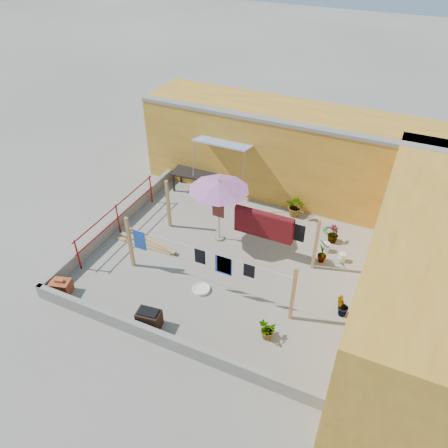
# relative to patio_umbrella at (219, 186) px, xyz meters

# --- Properties ---
(ground) EXTENTS (80.00, 80.00, 0.00)m
(ground) POSITION_rel_patio_umbrella_xyz_m (0.68, -0.89, -2.04)
(ground) COLOR #9E998E
(ground) RESTS_ON ground
(wall_back) EXTENTS (11.00, 3.27, 3.21)m
(wall_back) POSITION_rel_patio_umbrella_xyz_m (1.18, 3.80, -0.43)
(wall_back) COLOR gold
(wall_back) RESTS_ON ground
(wall_right) EXTENTS (2.40, 9.00, 3.20)m
(wall_right) POSITION_rel_patio_umbrella_xyz_m (5.88, -0.89, -0.44)
(wall_right) COLOR gold
(wall_right) RESTS_ON ground
(parapet_front) EXTENTS (8.30, 0.16, 0.44)m
(parapet_front) POSITION_rel_patio_umbrella_xyz_m (0.68, -4.47, -1.82)
(parapet_front) COLOR gray
(parapet_front) RESTS_ON ground
(parapet_left) EXTENTS (0.16, 7.30, 0.44)m
(parapet_left) POSITION_rel_patio_umbrella_xyz_m (-3.40, -0.89, -1.82)
(parapet_left) COLOR gray
(parapet_left) RESTS_ON ground
(red_railing) EXTENTS (0.05, 4.20, 1.10)m
(red_railing) POSITION_rel_patio_umbrella_xyz_m (-3.17, -1.09, -1.32)
(red_railing) COLOR maroon
(red_railing) RESTS_ON ground
(clothesline_rig) EXTENTS (5.09, 2.35, 1.80)m
(clothesline_rig) POSITION_rel_patio_umbrella_xyz_m (1.37, -0.36, -0.97)
(clothesline_rig) COLOR tan
(clothesline_rig) RESTS_ON ground
(patio_umbrella) EXTENTS (2.20, 2.20, 2.27)m
(patio_umbrella) POSITION_rel_patio_umbrella_xyz_m (0.00, 0.00, 0.00)
(patio_umbrella) COLOR gray
(patio_umbrella) RESTS_ON ground
(outdoor_table) EXTENTS (1.72, 0.98, 0.77)m
(outdoor_table) POSITION_rel_patio_umbrella_xyz_m (-2.13, 2.31, -1.34)
(outdoor_table) COLOR black
(outdoor_table) RESTS_ON ground
(brick_stack) EXTENTS (0.64, 0.53, 0.48)m
(brick_stack) POSITION_rel_patio_umbrella_xyz_m (-3.02, -4.09, -1.83)
(brick_stack) COLOR #B44629
(brick_stack) RESTS_ON ground
(lumber_pile) EXTENTS (2.23, 0.62, 0.14)m
(lumber_pile) POSITION_rel_patio_umbrella_xyz_m (-1.98, -1.27, -1.97)
(lumber_pile) COLOR tan
(lumber_pile) RESTS_ON ground
(brazier) EXTENTS (0.66, 0.48, 0.55)m
(brazier) POSITION_rel_patio_umbrella_xyz_m (-0.08, -4.09, -1.77)
(brazier) COLOR black
(brazier) RESTS_ON ground
(white_basin) EXTENTS (0.52, 0.52, 0.09)m
(white_basin) POSITION_rel_patio_umbrella_xyz_m (0.55, -2.37, -1.99)
(white_basin) COLOR white
(white_basin) RESTS_ON ground
(water_jug_a) EXTENTS (0.21, 0.21, 0.33)m
(water_jug_a) POSITION_rel_patio_umbrella_xyz_m (3.92, 0.57, -1.89)
(water_jug_a) COLOR white
(water_jug_a) RESTS_ON ground
(water_jug_b) EXTENTS (0.23, 0.23, 0.37)m
(water_jug_b) POSITION_rel_patio_umbrella_xyz_m (3.35, 0.83, -1.88)
(water_jug_b) COLOR white
(water_jug_b) RESTS_ON ground
(green_hose) EXTENTS (0.47, 0.47, 0.07)m
(green_hose) POSITION_rel_patio_umbrella_xyz_m (3.24, 1.90, -2.01)
(green_hose) COLOR #1A782A
(green_hose) RESTS_ON ground
(plant_back_a) EXTENTS (0.71, 0.62, 0.77)m
(plant_back_a) POSITION_rel_patio_umbrella_xyz_m (1.88, 2.31, -1.65)
(plant_back_a) COLOR #175219
(plant_back_a) RESTS_ON ground
(plant_back_b) EXTENTS (0.44, 0.44, 0.62)m
(plant_back_b) POSITION_rel_patio_umbrella_xyz_m (3.42, 1.40, -1.73)
(plant_back_b) COLOR #175219
(plant_back_b) RESTS_ON ground
(plant_right_a) EXTENTS (0.55, 0.55, 0.88)m
(plant_right_a) POSITION_rel_patio_umbrella_xyz_m (3.36, 0.28, -1.60)
(plant_right_a) COLOR #175219
(plant_right_a) RESTS_ON ground
(plant_right_b) EXTENTS (0.46, 0.45, 0.66)m
(plant_right_b) POSITION_rel_patio_umbrella_xyz_m (4.38, -1.62, -1.71)
(plant_right_b) COLOR #175219
(plant_right_b) RESTS_ON ground
(plant_right_c) EXTENTS (0.62, 0.65, 0.56)m
(plant_right_c) POSITION_rel_patio_umbrella_xyz_m (2.85, -3.17, -1.76)
(plant_right_c) COLOR #175219
(plant_right_c) RESTS_ON ground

